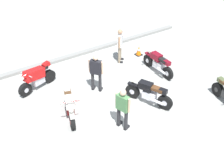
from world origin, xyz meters
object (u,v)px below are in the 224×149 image
(motorcycle_cream_vintage, at_px, (70,106))
(person_in_black_shirt, at_px, (96,71))
(motorcycle_black_cruiser, at_px, (149,93))
(person_in_green_shirt, at_px, (123,107))
(motorcycle_red_sportbike, at_px, (36,77))
(traffic_cone, at_px, (139,51))
(person_in_white_shirt, at_px, (120,43))
(motorcycle_maroon_cruiser, at_px, (158,63))

(motorcycle_cream_vintage, relative_size, person_in_black_shirt, 1.08)
(motorcycle_black_cruiser, bearing_deg, person_in_green_shirt, 83.84)
(motorcycle_black_cruiser, relative_size, person_in_green_shirt, 1.16)
(motorcycle_black_cruiser, bearing_deg, motorcycle_red_sportbike, 19.62)
(motorcycle_red_sportbike, xyz_separation_m, person_in_black_shirt, (2.10, -1.58, 0.42))
(motorcycle_red_sportbike, distance_m, traffic_cone, 5.74)
(person_in_green_shirt, bearing_deg, motorcycle_black_cruiser, 2.40)
(motorcycle_black_cruiser, relative_size, person_in_white_shirt, 1.10)
(person_in_green_shirt, bearing_deg, motorcycle_maroon_cruiser, 14.89)
(motorcycle_maroon_cruiser, xyz_separation_m, person_in_white_shirt, (-0.87, 1.96, 0.51))
(person_in_green_shirt, bearing_deg, motorcycle_cream_vintage, 112.89)
(person_in_green_shirt, relative_size, person_in_white_shirt, 0.95)
(motorcycle_red_sportbike, distance_m, person_in_white_shirt, 4.49)
(person_in_green_shirt, height_order, person_in_white_shirt, person_in_white_shirt)
(motorcycle_red_sportbike, xyz_separation_m, traffic_cone, (5.73, -0.03, -0.33))
(motorcycle_black_cruiser, relative_size, motorcycle_cream_vintage, 1.03)
(person_in_white_shirt, bearing_deg, motorcycle_red_sportbike, -137.27)
(motorcycle_red_sportbike, xyz_separation_m, person_in_green_shirt, (1.66, -4.11, 0.37))
(motorcycle_cream_vintage, relative_size, person_in_white_shirt, 1.07)
(motorcycle_red_sportbike, relative_size, traffic_cone, 3.58)
(motorcycle_cream_vintage, relative_size, motorcycle_red_sportbike, 1.00)
(motorcycle_maroon_cruiser, height_order, person_in_white_shirt, person_in_white_shirt)
(motorcycle_cream_vintage, bearing_deg, person_in_white_shirt, 140.28)
(motorcycle_cream_vintage, distance_m, motorcycle_red_sportbike, 2.51)
(motorcycle_cream_vintage, distance_m, person_in_white_shirt, 4.81)
(motorcycle_black_cruiser, distance_m, person_in_green_shirt, 1.86)
(motorcycle_black_cruiser, bearing_deg, motorcycle_cream_vintage, 46.25)
(person_in_green_shirt, relative_size, traffic_cone, 3.19)
(motorcycle_cream_vintage, height_order, person_in_white_shirt, person_in_white_shirt)
(motorcycle_red_sportbike, relative_size, person_in_white_shirt, 1.07)
(motorcycle_black_cruiser, distance_m, motorcycle_maroon_cruiser, 2.52)
(person_in_white_shirt, bearing_deg, person_in_black_shirt, -103.66)
(motorcycle_black_cruiser, relative_size, person_in_black_shirt, 1.11)
(person_in_white_shirt, bearing_deg, traffic_cone, 41.95)
(motorcycle_maroon_cruiser, distance_m, person_in_black_shirt, 3.30)
(motorcycle_black_cruiser, relative_size, traffic_cone, 3.70)
(motorcycle_black_cruiser, height_order, motorcycle_red_sportbike, motorcycle_red_sportbike)
(motorcycle_maroon_cruiser, relative_size, person_in_black_shirt, 1.19)
(motorcycle_maroon_cruiser, bearing_deg, person_in_black_shirt, 85.19)
(motorcycle_red_sportbike, bearing_deg, motorcycle_cream_vintage, 78.80)
(motorcycle_black_cruiser, height_order, person_in_green_shirt, person_in_green_shirt)
(motorcycle_cream_vintage, height_order, motorcycle_maroon_cruiser, motorcycle_maroon_cruiser)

